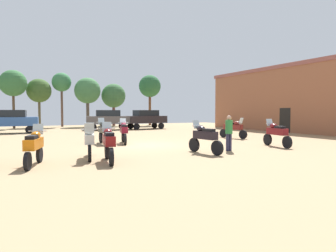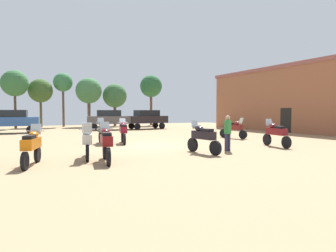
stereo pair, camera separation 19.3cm
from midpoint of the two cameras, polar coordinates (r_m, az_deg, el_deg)
ground_plane at (r=16.85m, az=-5.16°, el=-3.65°), size 44.00×52.00×0.02m
brick_building at (r=30.69m, az=25.19°, el=4.75°), size 6.12×21.31×6.13m
motorcycle_1 at (r=11.31m, az=-11.77°, el=-3.13°), size 0.70×2.26×1.48m
motorcycle_2 at (r=17.53m, az=-12.57°, el=-1.00°), size 0.62×2.23×1.50m
motorcycle_3 at (r=13.43m, az=6.64°, el=-2.16°), size 0.65×2.16×1.48m
motorcycle_4 at (r=11.30m, az=-24.73°, el=-3.45°), size 0.83×2.12×1.44m
motorcycle_5 at (r=16.89m, az=19.78°, el=-1.29°), size 0.68×2.21×1.47m
motorcycle_7 at (r=21.29m, az=12.15°, el=-0.39°), size 0.81×2.19×1.44m
motorcycle_8 at (r=12.32m, az=-15.26°, el=-2.73°), size 0.74×2.19×1.46m
motorcycle_9 at (r=17.63m, az=-8.76°, el=-1.00°), size 0.75×2.08×1.47m
car_1 at (r=28.94m, az=-28.03°, el=1.09°), size 4.47×2.26×2.00m
car_2 at (r=31.80m, az=-4.43°, el=1.55°), size 4.45×2.18×2.00m
car_3 at (r=30.93m, az=-11.60°, el=1.46°), size 4.58×2.65×2.00m
person_1 at (r=14.47m, az=11.22°, el=-0.81°), size 0.35×0.35×1.69m
tree_2 at (r=36.80m, az=-27.69°, el=7.22°), size 2.86×2.86×6.36m
tree_3 at (r=40.44m, az=-3.64°, el=7.54°), size 2.95×2.95×6.73m
tree_4 at (r=38.61m, az=-19.85°, el=7.78°), size 2.27×2.27×6.54m
tree_6 at (r=38.00m, az=-15.31°, el=6.49°), size 3.15×3.15×5.98m
tree_7 at (r=39.04m, az=-10.53°, el=5.68°), size 3.06×3.06×5.41m
tree_9 at (r=38.18m, az=-23.61°, el=6.18°), size 2.77×2.77×5.68m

